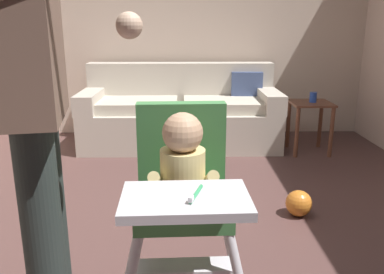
{
  "coord_description": "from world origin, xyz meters",
  "views": [
    {
      "loc": [
        0.12,
        -2.08,
        1.26
      ],
      "look_at": [
        0.15,
        -0.41,
        0.8
      ],
      "focal_mm": 37.55,
      "sensor_mm": 36.0,
      "label": 1
    }
  ],
  "objects_px": {
    "adult_standing": "(34,108)",
    "toy_ball": "(299,203)",
    "sippy_cup": "(313,97)",
    "high_chair": "(183,184)",
    "couch": "(181,114)",
    "side_table": "(310,116)"
  },
  "relations": [
    {
      "from": "toy_ball",
      "to": "adult_standing",
      "type": "bearing_deg",
      "value": -137.94
    },
    {
      "from": "toy_ball",
      "to": "couch",
      "type": "bearing_deg",
      "value": 114.84
    },
    {
      "from": "sippy_cup",
      "to": "high_chair",
      "type": "bearing_deg",
      "value": -117.32
    },
    {
      "from": "couch",
      "to": "adult_standing",
      "type": "bearing_deg",
      "value": -9.15
    },
    {
      "from": "couch",
      "to": "high_chair",
      "type": "bearing_deg",
      "value": 0.61
    },
    {
      "from": "high_chair",
      "to": "toy_ball",
      "type": "height_order",
      "value": "high_chair"
    },
    {
      "from": "couch",
      "to": "high_chair",
      "type": "distance_m",
      "value": 2.85
    },
    {
      "from": "toy_ball",
      "to": "sippy_cup",
      "type": "relative_size",
      "value": 1.79
    },
    {
      "from": "adult_standing",
      "to": "sippy_cup",
      "type": "height_order",
      "value": "adult_standing"
    },
    {
      "from": "high_chair",
      "to": "adult_standing",
      "type": "distance_m",
      "value": 0.6
    },
    {
      "from": "adult_standing",
      "to": "toy_ball",
      "type": "height_order",
      "value": "adult_standing"
    },
    {
      "from": "high_chair",
      "to": "adult_standing",
      "type": "height_order",
      "value": "adult_standing"
    },
    {
      "from": "side_table",
      "to": "adult_standing",
      "type": "bearing_deg",
      "value": -124.38
    },
    {
      "from": "high_chair",
      "to": "adult_standing",
      "type": "relative_size",
      "value": 0.55
    },
    {
      "from": "toy_ball",
      "to": "side_table",
      "type": "relative_size",
      "value": 0.34
    },
    {
      "from": "high_chair",
      "to": "toy_ball",
      "type": "relative_size",
      "value": 5.41
    },
    {
      "from": "high_chair",
      "to": "sippy_cup",
      "type": "relative_size",
      "value": 9.69
    },
    {
      "from": "high_chair",
      "to": "sippy_cup",
      "type": "xyz_separation_m",
      "value": [
        1.29,
        2.5,
        -0.1
      ]
    },
    {
      "from": "adult_standing",
      "to": "toy_ball",
      "type": "bearing_deg",
      "value": 31.47
    },
    {
      "from": "high_chair",
      "to": "sippy_cup",
      "type": "height_order",
      "value": "high_chair"
    },
    {
      "from": "couch",
      "to": "sippy_cup",
      "type": "relative_size",
      "value": 20.83
    },
    {
      "from": "adult_standing",
      "to": "side_table",
      "type": "height_order",
      "value": "adult_standing"
    }
  ]
}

